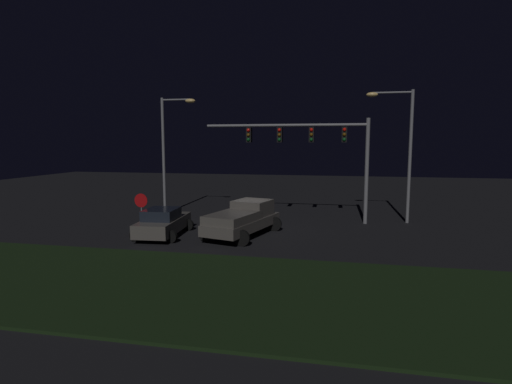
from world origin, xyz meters
The scene contains 8 objects.
ground_plane centered at (0.00, 0.00, 0.00)m, with size 80.00×80.00×0.00m, color black.
grass_median centered at (0.00, -9.79, 0.05)m, with size 24.02×7.94×0.10m, color black.
pickup_truck centered at (-0.15, -1.45, 1.00)m, with size 3.81×5.74×1.80m.
car_sedan centered at (-4.39, -2.48, 0.74)m, with size 2.71×4.53×1.51m.
traffic_signal_gantry centered at (3.15, 3.21, 5.03)m, with size 10.32×0.56×6.50m.
street_lamp_left centered at (-6.73, 4.09, 5.08)m, with size 2.50×0.44×8.08m.
street_lamp_right centered at (8.54, 3.99, 5.18)m, with size 2.83×0.44×8.21m.
stop_sign centered at (-5.80, -2.15, 1.56)m, with size 0.76×0.08×2.23m.
Camera 1 is at (4.88, -22.59, 5.02)m, focal length 28.58 mm.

